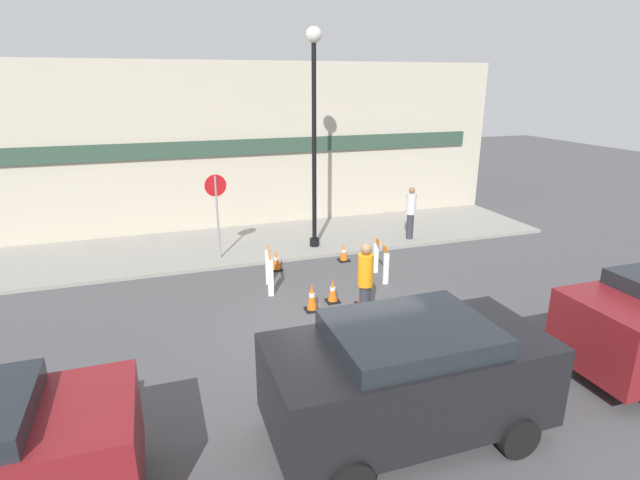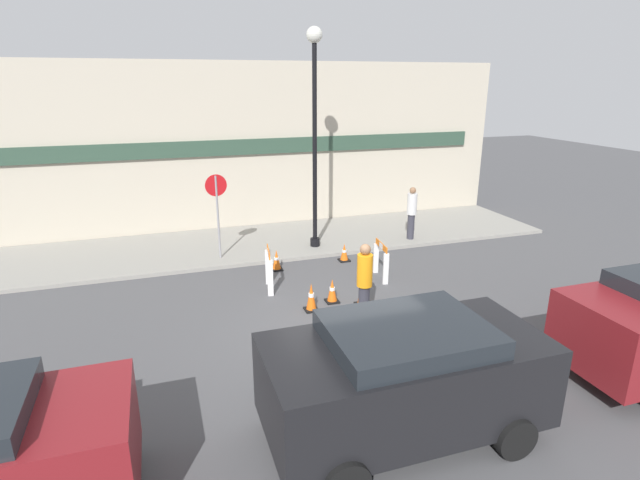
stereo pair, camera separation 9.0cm
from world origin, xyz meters
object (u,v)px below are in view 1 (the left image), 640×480
object	(u,v)px
streetlamp_post	(314,113)
parked_car_1	(408,373)
person_worker	(365,280)
person_pedestrian	(411,211)
stop_sign	(217,203)

from	to	relation	value
streetlamp_post	parked_car_1	size ratio (longest dim) A/B	1.56
person_worker	parked_car_1	world-z (taller)	parked_car_1
person_pedestrian	parked_car_1	bearing A→B (deg)	30.80
streetlamp_post	person_pedestrian	world-z (taller)	streetlamp_post
stop_sign	person_worker	distance (m)	5.34
person_worker	person_pedestrian	size ratio (longest dim) A/B	1.05
streetlamp_post	stop_sign	size ratio (longest dim) A/B	2.60
stop_sign	person_pedestrian	world-z (taller)	stop_sign
streetlamp_post	stop_sign	distance (m)	3.69
stop_sign	parked_car_1	xyz separation A→B (m)	(1.53, -8.14, -0.70)
streetlamp_post	person_pedestrian	bearing A→B (deg)	-4.89
person_worker	parked_car_1	size ratio (longest dim) A/B	0.44
person_pedestrian	stop_sign	bearing A→B (deg)	-31.45
streetlamp_post	person_pedestrian	xyz separation A→B (m)	(3.09, -0.26, -3.01)
person_pedestrian	parked_car_1	size ratio (longest dim) A/B	0.42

